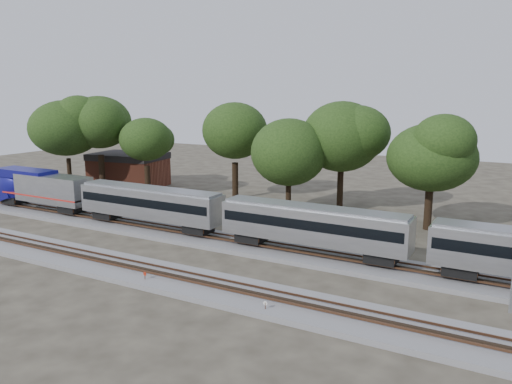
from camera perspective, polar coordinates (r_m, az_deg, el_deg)
ground at (r=43.20m, az=-8.57°, el=-7.83°), size 160.00×160.00×0.00m
track_far at (r=47.80m, az=-4.21°, el=-5.58°), size 160.00×5.00×0.73m
track_near at (r=40.23m, az=-12.06°, el=-9.12°), size 160.00×5.00×0.73m
train at (r=40.38m, az=18.55°, el=-5.10°), size 103.90×2.96×4.36m
switch_stand_red at (r=38.54m, az=-12.58°, el=-9.40°), size 0.31×0.09×0.98m
switch_stand_white at (r=32.88m, az=1.07°, el=-12.90°), size 0.30×0.06×0.94m
switch_lever at (r=35.68m, az=-7.26°, el=-11.76°), size 0.58×0.48×0.30m
brick_building at (r=78.26m, az=-14.33°, el=2.50°), size 11.42×8.78×5.05m
tree_0 at (r=74.59m, az=-20.87°, el=6.83°), size 9.35×9.35×13.19m
tree_1 at (r=73.79m, az=-17.51°, el=7.59°), size 10.11×10.11×14.26m
tree_2 at (r=69.10m, az=-12.49°, el=5.88°), size 7.98×7.98×11.26m
tree_3 at (r=65.78m, az=-2.44°, el=7.00°), size 9.29×9.29×13.10m
tree_4 at (r=57.31m, az=3.78°, el=4.54°), size 7.48×7.48×10.54m
tree_5 at (r=59.70m, az=9.79°, el=6.25°), size 9.12×9.12×12.86m
tree_6 at (r=53.92m, az=19.44°, el=3.74°), size 7.71×7.71×10.87m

